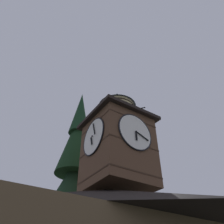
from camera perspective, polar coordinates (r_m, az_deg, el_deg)
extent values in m
pyramid|color=black|center=(14.82, -0.89, -23.41)|extent=(15.68, 11.80, 2.61)
cube|color=brown|center=(16.51, 1.51, -10.51)|extent=(4.01, 4.01, 5.16)
cube|color=#3C291C|center=(15.72, 1.63, -16.90)|extent=(4.05, 4.05, 0.10)
cube|color=#3C291C|center=(16.50, 1.51, -10.59)|extent=(4.05, 4.05, 0.10)
cube|color=#3C291C|center=(17.45, 1.41, -4.90)|extent=(4.05, 4.05, 0.10)
cylinder|color=white|center=(15.50, 5.74, -4.94)|extent=(2.66, 0.10, 2.66)
torus|color=black|center=(15.49, 5.80, -4.90)|extent=(2.76, 0.10, 2.76)
cube|color=black|center=(15.26, 6.07, -5.83)|extent=(0.13, 0.04, 0.67)
cube|color=black|center=(15.62, 7.50, -5.90)|extent=(1.05, 0.04, 0.46)
sphere|color=black|center=(15.43, 6.00, -4.76)|extent=(0.10, 0.10, 0.10)
cylinder|color=white|center=(15.97, -4.59, -6.07)|extent=(0.10, 2.66, 2.66)
torus|color=black|center=(15.96, -4.67, -6.04)|extent=(0.10, 2.76, 2.76)
cube|color=black|center=(15.84, -5.14, -7.09)|extent=(0.04, 0.30, 0.67)
cube|color=black|center=(16.08, -4.52, -4.13)|extent=(0.04, 0.41, 1.06)
sphere|color=black|center=(15.93, -4.94, -5.95)|extent=(0.10, 0.10, 0.10)
cube|color=black|center=(17.89, 1.37, -2.75)|extent=(4.71, 4.71, 0.25)
cylinder|color=tan|center=(18.40, 1.33, -0.50)|extent=(2.76, 2.76, 1.50)
cylinder|color=#2D2319|center=(18.11, 1.35, -1.77)|extent=(2.82, 2.82, 0.10)
cylinder|color=#2D2319|center=(18.40, 1.33, -0.50)|extent=(2.82, 2.82, 0.10)
cylinder|color=#2D2319|center=(18.71, 1.31, 0.73)|extent=(2.82, 2.82, 0.10)
cone|color=#384251|center=(19.25, 1.28, 2.77)|extent=(3.06, 3.06, 1.24)
sphere|color=#384251|center=(19.73, 1.25, 4.36)|extent=(0.16, 0.16, 0.16)
cone|color=black|center=(21.14, -9.78, -18.59)|extent=(5.10, 5.10, 5.75)
cone|color=black|center=(23.16, -8.52, -6.98)|extent=(3.56, 3.56, 6.99)
cone|color=#15331C|center=(25.06, -7.81, -0.15)|extent=(2.03, 2.03, 5.27)
ellipsoid|color=black|center=(25.52, 7.46, 0.96)|extent=(0.25, 0.22, 0.12)
cube|color=black|center=(25.55, 7.07, 0.87)|extent=(0.34, 0.39, 0.06)
cube|color=black|center=(25.49, 7.86, 1.05)|extent=(0.34, 0.39, 0.06)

